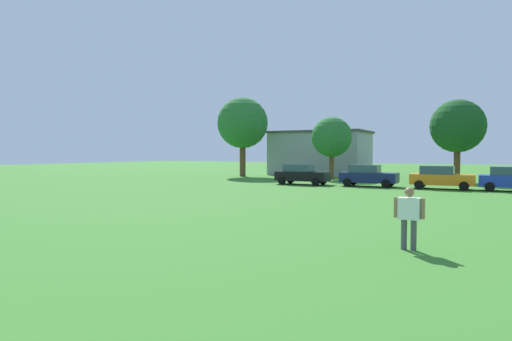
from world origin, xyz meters
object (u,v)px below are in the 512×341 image
object	(u,v)px
adult_bystander	(409,213)
parked_car_black_0	(302,174)
parked_car_navy_1	(368,175)
tree_center	(458,126)
tree_far_left	(243,123)
parked_car_orange_2	(441,177)
tree_left	(332,137)

from	to	relation	value
adult_bystander	parked_car_black_0	bearing A→B (deg)	-60.39
parked_car_navy_1	tree_center	bearing A→B (deg)	56.77
tree_center	tree_far_left	bearing A→B (deg)	-177.03
parked_car_black_0	parked_car_orange_2	world-z (taller)	same
adult_bystander	tree_center	distance (m)	30.72
parked_car_navy_1	tree_left	xyz separation A→B (m)	(-5.28, 7.33, 3.29)
tree_far_left	adult_bystander	bearing A→B (deg)	-53.45
tree_far_left	tree_center	world-z (taller)	tree_far_left
parked_car_black_0	parked_car_navy_1	world-z (taller)	same
tree_left	parked_car_navy_1	bearing A→B (deg)	-54.25
tree_left	tree_center	bearing A→B (deg)	8.26
parked_car_orange_2	tree_center	xyz separation A→B (m)	(0.62, 8.90, 4.13)
parked_car_black_0	tree_center	size ratio (longest dim) A/B	0.58
parked_car_orange_2	tree_far_left	size ratio (longest dim) A/B	0.49
adult_bystander	parked_car_black_0	world-z (taller)	adult_bystander
parked_car_black_0	parked_car_navy_1	xyz separation A→B (m)	(5.32, 0.51, 0.00)
parked_car_black_0	tree_left	size ratio (longest dim) A/B	0.70
parked_car_black_0	tree_left	world-z (taller)	tree_left
parked_car_orange_2	tree_far_left	bearing A→B (deg)	159.54
parked_car_black_0	parked_car_navy_1	distance (m)	5.35
adult_bystander	tree_center	xyz separation A→B (m)	(-0.27, 30.46, 3.97)
adult_bystander	parked_car_navy_1	world-z (taller)	adult_bystander
tree_left	tree_center	distance (m)	11.29
parked_car_navy_1	tree_left	distance (m)	9.62
parked_car_navy_1	tree_left	bearing A→B (deg)	125.75
tree_center	adult_bystander	bearing A→B (deg)	-89.50
adult_bystander	parked_car_orange_2	xyz separation A→B (m)	(-0.89, 21.56, -0.16)
parked_car_navy_1	parked_car_orange_2	distance (m)	5.24
parked_car_black_0	parked_car_orange_2	bearing A→B (deg)	3.06
parked_car_navy_1	tree_far_left	bearing A→B (deg)	153.36
parked_car_navy_1	parked_car_orange_2	size ratio (longest dim) A/B	1.00
tree_left	tree_far_left	bearing A→B (deg)	177.22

